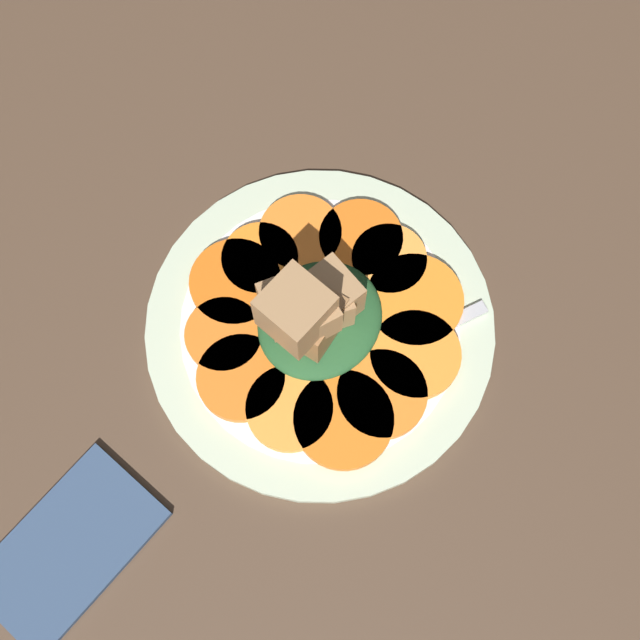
{
  "coord_description": "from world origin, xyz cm",
  "views": [
    {
      "loc": [
        -17.07,
        -14.57,
        68.05
      ],
      "look_at": [
        0.0,
        0.0,
        4.1
      ],
      "focal_mm": 45.0,
      "sensor_mm": 36.0,
      "label": 1
    }
  ],
  "objects": [
    {
      "name": "table_slab",
      "position": [
        0.0,
        0.0,
        1.0
      ],
      "size": [
        120.0,
        120.0,
        2.0
      ],
      "primitive_type": "cube",
      "color": "#4C3828",
      "rests_on": "ground"
    },
    {
      "name": "plate",
      "position": [
        0.0,
        0.0,
        2.52
      ],
      "size": [
        30.11,
        30.11,
        1.05
      ],
      "color": "beige",
      "rests_on": "table_slab"
    },
    {
      "name": "carrot_slice_0",
      "position": [
        -5.19,
        -6.96,
        3.62
      ],
      "size": [
        8.25,
        8.25,
        1.05
      ],
      "primitive_type": "cylinder",
      "color": "orange",
      "rests_on": "plate"
    },
    {
      "name": "carrot_slice_1",
      "position": [
        -1.49,
        -8.0,
        3.62
      ],
      "size": [
        7.51,
        7.51,
        1.05
      ],
      "primitive_type": "cylinder",
      "color": "orange",
      "rests_on": "plate"
    },
    {
      "name": "carrot_slice_2",
      "position": [
        2.96,
        -7.99,
        3.62
      ],
      "size": [
        7.69,
        7.69,
        1.05
      ],
      "primitive_type": "cylinder",
      "color": "orange",
      "rests_on": "plate"
    },
    {
      "name": "carrot_slice_3",
      "position": [
        6.75,
        -4.92,
        3.62
      ],
      "size": [
        8.42,
        8.42,
        1.05
      ],
      "primitive_type": "cylinder",
      "color": "orange",
      "rests_on": "plate"
    },
    {
      "name": "carrot_slice_4",
      "position": [
        8.28,
        -0.87,
        3.62
      ],
      "size": [
        6.61,
        6.61,
        1.05
      ],
      "primitive_type": "cylinder",
      "color": "#F9963A",
      "rests_on": "plate"
    },
    {
      "name": "carrot_slice_5",
      "position": [
        8.25,
        2.3,
        3.62
      ],
      "size": [
        7.43,
        7.43,
        1.05
      ],
      "primitive_type": "cylinder",
      "color": "orange",
      "rests_on": "plate"
    },
    {
      "name": "carrot_slice_6",
      "position": [
        5.18,
        6.7,
        3.62
      ],
      "size": [
        7.34,
        7.34,
        1.05
      ],
      "primitive_type": "cylinder",
      "color": "orange",
      "rests_on": "plate"
    },
    {
      "name": "carrot_slice_7",
      "position": [
        1.01,
        7.76,
        3.62
      ],
      "size": [
        6.74,
        6.74,
        1.05
      ],
      "primitive_type": "cylinder",
      "color": "orange",
      "rests_on": "plate"
    },
    {
      "name": "carrot_slice_8",
      "position": [
        -2.01,
        7.91,
        3.62
      ],
      "size": [
        7.98,
        7.98,
        1.05
      ],
      "primitive_type": "cylinder",
      "color": "orange",
      "rests_on": "plate"
    },
    {
      "name": "carrot_slice_9",
      "position": [
        -6.2,
        5.43,
        3.62
      ],
      "size": [
        6.59,
        6.59,
        1.05
      ],
      "primitive_type": "cylinder",
      "color": "orange",
      "rests_on": "plate"
    },
    {
      "name": "carrot_slice_10",
      "position": [
        -8.02,
        1.79,
        3.62
      ],
      "size": [
        7.4,
        7.4,
        1.05
      ],
      "primitive_type": "cylinder",
      "color": "orange",
      "rests_on": "plate"
    },
    {
      "name": "carrot_slice_11",
      "position": [
        -7.36,
        -2.98,
        3.62
      ],
      "size": [
        7.2,
        7.2,
        1.05
      ],
      "primitive_type": "cylinder",
      "color": "orange",
      "rests_on": "plate"
    },
    {
      "name": "center_pile",
      "position": [
        -0.67,
        0.09,
        7.16
      ],
      "size": [
        11.2,
        10.08,
        11.36
      ],
      "color": "#235128",
      "rests_on": "plate"
    },
    {
      "name": "fork",
      "position": [
        1.38,
        -5.94,
        3.3
      ],
      "size": [
        17.83,
        8.96,
        0.4
      ],
      "rotation": [
        0.0,
        0.0,
        -0.41
      ],
      "color": "#B2B2B7",
      "rests_on": "plate"
    },
    {
      "name": "napkin",
      "position": [
        -26.94,
        3.06,
        2.4
      ],
      "size": [
        14.4,
        8.64,
        0.8
      ],
      "color": "#334766",
      "rests_on": "table_slab"
    }
  ]
}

